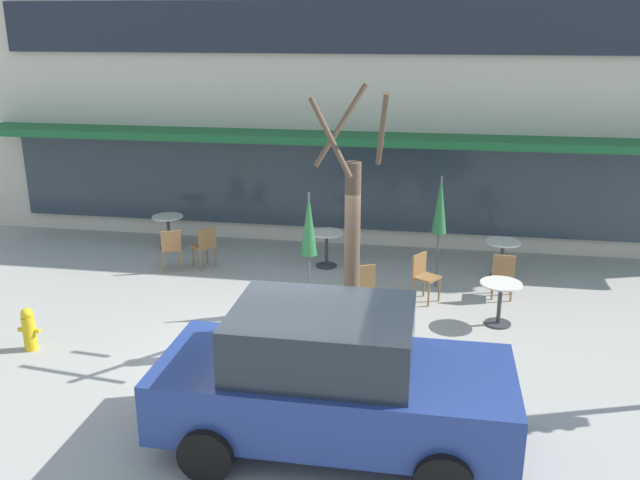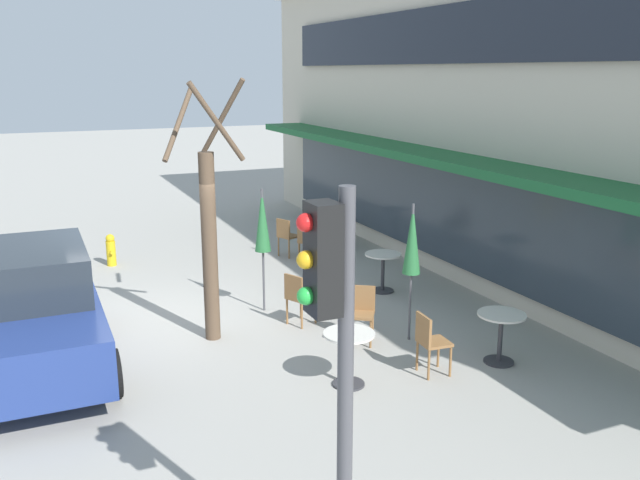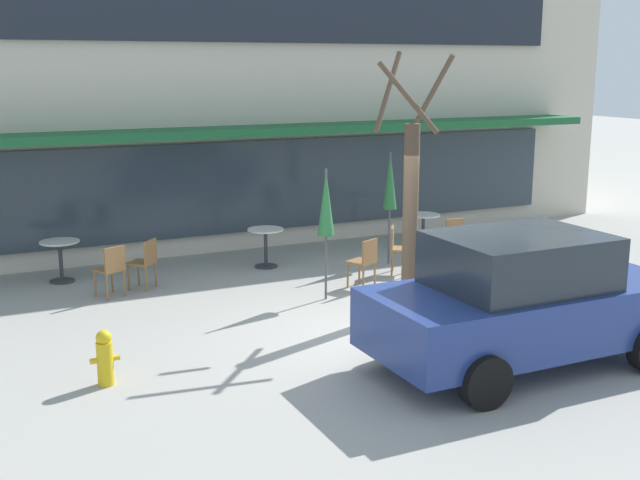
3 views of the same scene
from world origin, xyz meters
TOP-DOWN VIEW (x-y plane):
  - ground_plane at (0.00, 0.00)m, footprint 80.00×80.00m
  - building_facade at (0.00, 9.96)m, footprint 19.42×9.10m
  - cafe_table_near_wall at (-0.05, 4.37)m, footprint 0.70×0.70m
  - cafe_table_streetside at (3.53, 4.34)m, footprint 0.70×0.70m
  - cafe_table_by_tree at (-3.79, 4.98)m, footprint 0.70×0.70m
  - cafe_table_mid_patio at (3.30, 2.00)m, footprint 0.70×0.70m
  - patio_umbrella_green_folded at (2.24, 3.59)m, footprint 0.28×0.28m
  - patio_umbrella_cream_folded at (0.04, 1.92)m, footprint 0.28×0.28m
  - cafe_chair_0 at (-3.16, 3.58)m, footprint 0.53×0.53m
  - cafe_chair_1 at (-2.52, 3.84)m, footprint 0.56×0.56m
  - cafe_chair_2 at (3.45, 3.18)m, footprint 0.43×0.43m
  - cafe_chair_3 at (2.00, 2.86)m, footprint 0.55×0.55m
  - cafe_chair_4 at (0.94, 2.22)m, footprint 0.53×0.53m
  - parked_sedan at (1.01, -1.88)m, footprint 4.20×2.03m
  - street_tree at (0.92, 0.76)m, footprint 1.20×1.30m
  - fire_hydrant at (-4.02, -0.20)m, footprint 0.36×0.20m

SIDE VIEW (x-z plane):
  - ground_plane at x=0.00m, z-range 0.00..0.00m
  - fire_hydrant at x=-4.02m, z-range 0.00..0.71m
  - cafe_table_near_wall at x=-0.05m, z-range 0.14..0.90m
  - cafe_table_streetside at x=3.53m, z-range 0.14..0.90m
  - cafe_table_by_tree at x=-3.79m, z-range 0.14..0.90m
  - cafe_table_mid_patio at x=3.30m, z-range 0.14..0.90m
  - cafe_chair_0 at x=-3.16m, z-range 0.08..0.97m
  - cafe_chair_1 at x=-2.52m, z-range 0.08..0.97m
  - cafe_chair_2 at x=3.45m, z-range 0.08..0.97m
  - cafe_chair_3 at x=2.00m, z-range 0.08..0.97m
  - cafe_chair_4 at x=0.94m, z-range 0.08..0.97m
  - parked_sedan at x=1.01m, z-range 0.00..1.76m
  - patio_umbrella_green_folded at x=2.24m, z-range 0.53..2.73m
  - patio_umbrella_cream_folded at x=0.04m, z-range 0.53..2.73m
  - street_tree at x=0.92m, z-range -0.28..3.78m
  - building_facade at x=0.00m, z-range 0.00..6.72m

